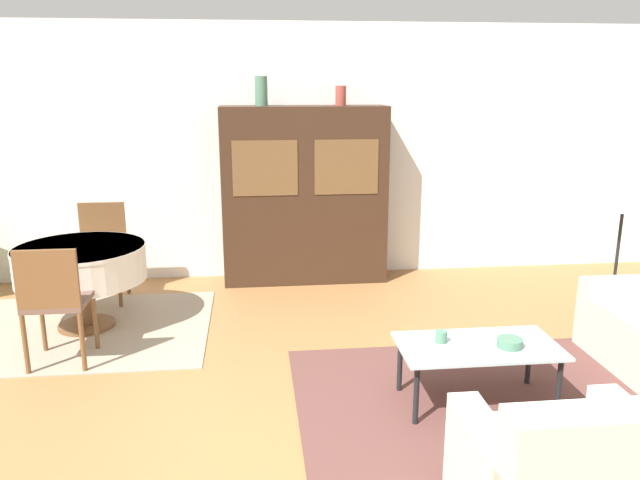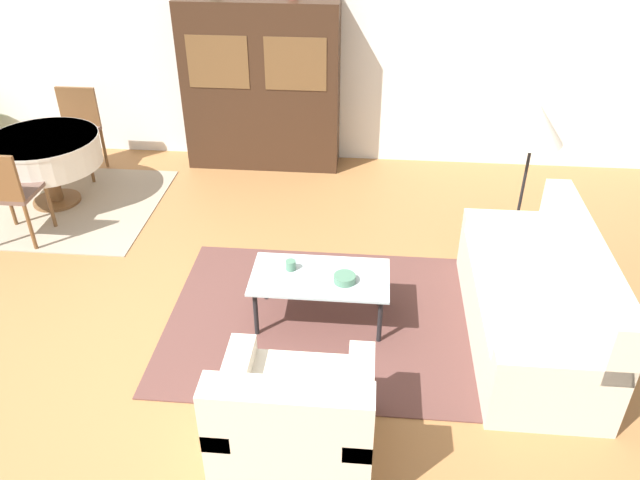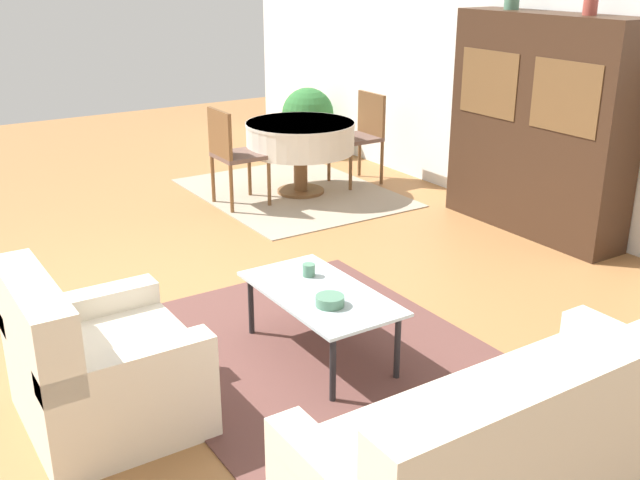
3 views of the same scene
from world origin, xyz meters
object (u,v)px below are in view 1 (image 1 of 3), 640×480
Objects in this scene: display_cabinet at (304,195)px; bowl at (510,343)px; dining_chair_far at (101,245)px; dining_chair_near at (54,297)px; dining_table at (81,264)px; vase_tall at (261,91)px; floor_lamp at (625,192)px; vase_short at (341,96)px; cup at (441,337)px; coffee_table at (478,350)px.

display_cabinet reaches higher than bowl.
dining_chair_far is at bearing 141.56° from bowl.
dining_table is at bearing 90.00° from dining_chair_near.
dining_chair_far is 2.19m from vase_tall.
dining_chair_near is at bearing 163.09° from bowl.
vase_tall is (-3.05, 1.53, 0.82)m from floor_lamp.
vase_tall is at bearing 50.10° from dining_chair_near.
vase_short is at bearing -170.96° from dining_chair_far.
display_cabinet is 1.16m from vase_tall.
dining_chair_near is 11.92× the size of cup.
dining_chair_far is at bearing 166.13° from floor_lamp.
display_cabinet is 2.86m from cup.
bowl is (3.12, -1.71, -0.13)m from dining_table.
dining_table is at bearing 149.50° from cup.
display_cabinet is at bearing -0.12° from vase_tall.
vase_short is (0.38, 0.00, 1.03)m from display_cabinet.
bowl is at bearing -61.96° from vase_tall.
vase_tall is at bearing 35.67° from dining_table.
cup is 0.40× the size of vase_short.
display_cabinet is 1.98× the size of dining_chair_far.
display_cabinet is 2.35m from dining_table.
dining_chair_far is 0.68× the size of floor_lamp.
display_cabinet reaches higher than dining_table.
dining_chair_near is (-2.93, 0.89, 0.17)m from coffee_table.
display_cabinet reaches higher than floor_lamp.
dining_table is at bearing -154.51° from vase_short.
dining_table reaches higher than cup.
floor_lamp is 2.82m from vase_short.
vase_short is at bearing 0.14° from display_cabinet.
coffee_table is at bearing -16.94° from dining_chair_near.
vase_tall reaches higher than cup.
vase_tall reaches higher than bowl.
floor_lamp is at bearing 36.62° from coffee_table.
dining_table is 6.62× the size of bowl.
floor_lamp is (2.62, -1.53, 0.25)m from display_cabinet.
vase_tall is at bearing 179.88° from display_cabinet.
vase_short is at bearing 145.65° from floor_lamp.
bowl is 0.83× the size of vase_short.
dining_chair_near is 4.74× the size of vase_short.
floor_lamp is 3.51m from vase_tall.
dining_chair_far reaches higher than coffee_table.
bowl is at bearing -75.96° from vase_short.
vase_tall is at bearing 118.04° from bowl.
bowl is at bearing 141.56° from dining_chair_far.
coffee_table is 2.28m from floor_lamp.
floor_lamp is at bearing 31.80° from cup.
bowl is (3.12, -0.95, -0.10)m from dining_chair_near.
display_cabinet is 1.34× the size of floor_lamp.
cup is at bearing -148.20° from floor_lamp.
vase_short is (2.41, 1.15, 1.37)m from dining_table.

